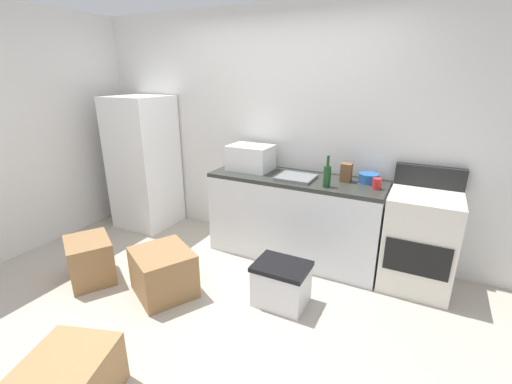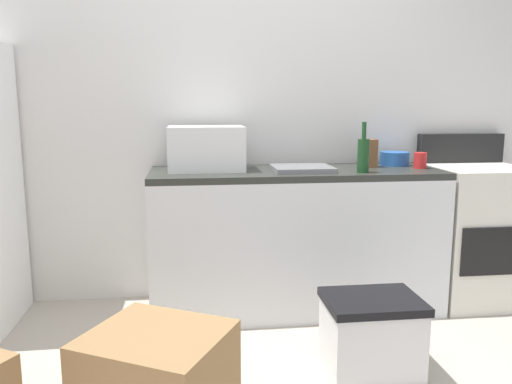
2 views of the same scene
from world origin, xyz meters
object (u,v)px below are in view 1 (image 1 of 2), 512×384
Objects in this scene: coffee_mug at (377,184)px; cardboard_box_small at (90,260)px; stove_oven at (419,239)px; wine_bottle at (327,176)px; storage_bin at (281,283)px; microwave at (251,158)px; mixing_bowl at (369,178)px; cardboard_box_medium at (163,272)px; knife_block at (346,172)px; refrigerator at (144,163)px; cardboard_box_large at (71,380)px.

coffee_mug is 2.81m from cardboard_box_small.
wine_bottle is (-0.85, -0.18, 0.54)m from stove_oven.
microwave is at bearing 130.77° from storage_bin.
wine_bottle is 2.40m from cardboard_box_small.
mixing_bowl is 0.36× the size of cardboard_box_medium.
microwave is at bearing -178.02° from knife_block.
microwave is 1.50m from cardboard_box_medium.
microwave reaches higher than mixing_bowl.
wine_bottle reaches higher than stove_oven.
refrigerator is 2.76m from mixing_bowl.
refrigerator is at bearing 124.06° from cardboard_box_large.
coffee_mug is 0.56× the size of knife_block.
microwave reaches higher than knife_block.
cardboard_box_medium is at bearing -42.22° from refrigerator.
wine_bottle is 1.74m from cardboard_box_medium.
cardboard_box_medium is (-0.24, -1.23, -0.83)m from microwave.
wine_bottle is 0.63× the size of cardboard_box_large.
storage_bin is (0.73, 1.47, 0.01)m from cardboard_box_large.
mixing_bowl is (2.75, 0.19, 0.12)m from refrigerator.
cardboard_box_large is (-1.74, -2.32, -0.29)m from stove_oven.
wine_bottle is (2.42, -0.13, 0.18)m from refrigerator.
cardboard_box_medium is 1.14× the size of storage_bin.
stove_oven is at bearing 25.85° from cardboard_box_small.
microwave is 2.51m from cardboard_box_large.
refrigerator is 5.51× the size of wine_bottle.
cardboard_box_large is 0.91× the size of cardboard_box_medium.
refrigerator reaches higher than storage_bin.
coffee_mug is at bearing -3.02° from microwave.
cardboard_box_small is (-1.02, -1.39, -0.82)m from microwave.
mixing_bowl is at bearing 63.88° from storage_bin.
microwave is 1.00× the size of storage_bin.
microwave reaches higher than coffee_mug.
stove_oven is 2.32× the size of cardboard_box_small.
wine_bottle is 1.58× the size of mixing_bowl.
cardboard_box_medium is at bearing -138.28° from mixing_bowl.
microwave is (1.50, 0.10, 0.21)m from refrigerator.
refrigerator is at bearing -179.50° from coffee_mug.
knife_block is 0.34× the size of cardboard_box_medium.
wine_bottle reaches higher than mixing_bowl.
wine_bottle is 1.07m from storage_bin.
microwave is 1.53× the size of wine_bottle.
stove_oven is 0.64m from coffee_mug.
wine_bottle reaches higher than knife_block.
cardboard_box_large is at bearing -89.13° from microwave.
storage_bin is (0.77, -0.89, -0.84)m from microwave.
microwave is 0.88× the size of cardboard_box_medium.
cardboard_box_medium is at bearing -143.91° from coffee_mug.
stove_oven is 5.79× the size of mixing_bowl.
cardboard_box_medium is at bearing 11.61° from cardboard_box_small.
microwave is 0.95m from wine_bottle.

